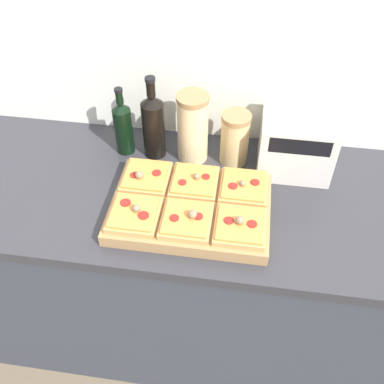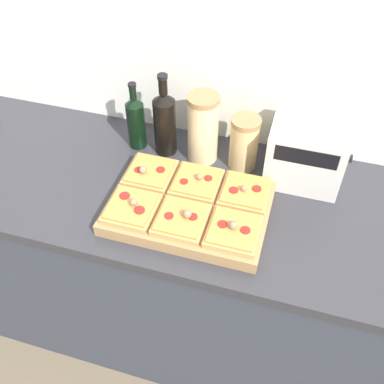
{
  "view_description": "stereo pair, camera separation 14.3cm",
  "coord_description": "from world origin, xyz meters",
  "views": [
    {
      "loc": [
        0.21,
        -0.73,
        1.96
      ],
      "look_at": [
        0.06,
        0.26,
        0.95
      ],
      "focal_mm": 42.0,
      "sensor_mm": 36.0,
      "label": 1
    },
    {
      "loc": [
        0.35,
        -0.7,
        1.96
      ],
      "look_at": [
        0.06,
        0.26,
        0.95
      ],
      "focal_mm": 42.0,
      "sensor_mm": 36.0,
      "label": 2
    }
  ],
  "objects": [
    {
      "name": "pizza_slice_front_center",
      "position": [
        0.06,
        0.15,
        0.94
      ],
      "size": [
        0.15,
        0.16,
        0.06
      ],
      "color": "tan",
      "rests_on": "cutting_board"
    },
    {
      "name": "grain_jar_tall",
      "position": [
        0.03,
        0.51,
        1.02
      ],
      "size": [
        0.11,
        0.11,
        0.26
      ],
      "color": "beige",
      "rests_on": "kitchen_counter"
    },
    {
      "name": "wall_back",
      "position": [
        0.0,
        0.67,
        1.25
      ],
      "size": [
        6.0,
        0.06,
        2.5
      ],
      "color": "silver",
      "rests_on": "ground_plane"
    },
    {
      "name": "pizza_slice_back_left",
      "position": [
        -0.1,
        0.31,
        0.94
      ],
      "size": [
        0.15,
        0.16,
        0.05
      ],
      "color": "tan",
      "rests_on": "cutting_board"
    },
    {
      "name": "pizza_slice_front_right",
      "position": [
        0.23,
        0.15,
        0.94
      ],
      "size": [
        0.15,
        0.16,
        0.05
      ],
      "color": "tan",
      "rests_on": "cutting_board"
    },
    {
      "name": "pizza_slice_back_center",
      "position": [
        0.06,
        0.31,
        0.94
      ],
      "size": [
        0.15,
        0.16,
        0.05
      ],
      "color": "tan",
      "rests_on": "cutting_board"
    },
    {
      "name": "grain_jar_short",
      "position": [
        0.18,
        0.51,
        0.99
      ],
      "size": [
        0.1,
        0.1,
        0.2
      ],
      "color": "tan",
      "rests_on": "kitchen_counter"
    },
    {
      "name": "olive_oil_bottle",
      "position": [
        -0.22,
        0.51,
        0.99
      ],
      "size": [
        0.07,
        0.07,
        0.26
      ],
      "color": "black",
      "rests_on": "kitchen_counter"
    },
    {
      "name": "wine_bottle",
      "position": [
        -0.11,
        0.51,
        1.01
      ],
      "size": [
        0.08,
        0.08,
        0.32
      ],
      "color": "black",
      "rests_on": "kitchen_counter"
    },
    {
      "name": "pizza_slice_back_right",
      "position": [
        0.23,
        0.31,
        0.94
      ],
      "size": [
        0.15,
        0.16,
        0.05
      ],
      "color": "tan",
      "rests_on": "cutting_board"
    },
    {
      "name": "cutting_board",
      "position": [
        0.06,
        0.23,
        0.91
      ],
      "size": [
        0.5,
        0.35,
        0.04
      ],
      "primitive_type": "cube",
      "color": "#A37A4C",
      "rests_on": "kitchen_counter"
    },
    {
      "name": "toaster_oven",
      "position": [
        0.39,
        0.5,
        0.99
      ],
      "size": [
        0.27,
        0.2,
        0.21
      ],
      "color": "beige",
      "rests_on": "kitchen_counter"
    },
    {
      "name": "pizza_slice_front_left",
      "position": [
        -0.1,
        0.15,
        0.94
      ],
      "size": [
        0.15,
        0.16,
        0.05
      ],
      "color": "tan",
      "rests_on": "cutting_board"
    },
    {
      "name": "kitchen_counter",
      "position": [
        0.0,
        0.32,
        0.44
      ],
      "size": [
        2.63,
        0.67,
        0.89
      ],
      "color": "#333842",
      "rests_on": "ground_plane"
    },
    {
      "name": "ground_plane",
      "position": [
        0.0,
        0.0,
        0.0
      ],
      "size": [
        12.0,
        12.0,
        0.0
      ],
      "primitive_type": "plane",
      "color": "brown"
    }
  ]
}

